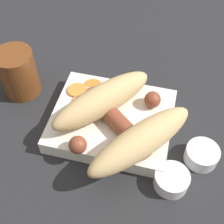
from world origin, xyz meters
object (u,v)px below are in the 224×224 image
food_tray (112,120)px  condiment_cup_far (202,155)px  bread_roll (121,119)px  sausage (117,121)px  drink_glass (18,73)px  condiment_cup_near (171,180)px

food_tray → condiment_cup_far: 0.16m
bread_roll → sausage: bread_roll is taller
food_tray → drink_glass: (0.19, -0.04, 0.03)m
sausage → drink_glass: 0.22m
food_tray → condiment_cup_near: bearing=142.8°
food_tray → bread_roll: 0.05m
food_tray → bread_roll: bearing=129.7°
condiment_cup_far → condiment_cup_near: bearing=52.8°
sausage → condiment_cup_far: (-0.15, 0.01, -0.03)m
condiment_cup_near → condiment_cup_far: same height
bread_roll → sausage: (0.01, -0.00, -0.01)m
bread_roll → sausage: size_ratio=1.66×
sausage → drink_glass: bearing=-17.0°
bread_roll → food_tray: bearing=-50.3°
sausage → drink_glass: size_ratio=1.62×
condiment_cup_near → drink_glass: (0.31, -0.13, 0.03)m
bread_roll → drink_glass: bearing=-17.6°
food_tray → condiment_cup_far: (-0.16, 0.03, -0.00)m
bread_roll → drink_glass: (0.21, -0.07, -0.01)m
sausage → drink_glass: drink_glass is taller
condiment_cup_far → drink_glass: bearing=-12.1°
bread_roll → condiment_cup_far: 0.15m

